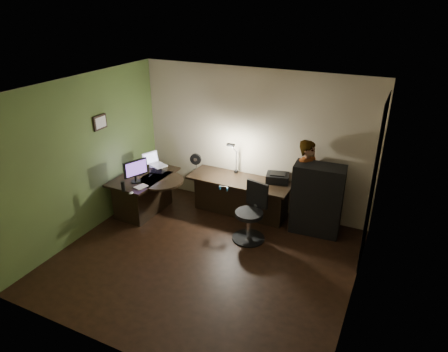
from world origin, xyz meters
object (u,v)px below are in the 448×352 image
at_px(monitor, 135,174).
at_px(person, 307,184).
at_px(desk_left, 145,194).
at_px(desk_right, 239,197).
at_px(office_chair, 249,214).
at_px(cabinet, 317,200).

distance_m(monitor, person, 3.06).
relative_size(desk_left, desk_right, 0.68).
relative_size(office_chair, person, 0.62).
height_order(cabinet, office_chair, cabinet).
xyz_separation_m(desk_left, desk_right, (1.66, 0.69, -0.02)).
bearing_deg(cabinet, monitor, -166.26).
height_order(desk_left, monitor, monitor).
relative_size(monitor, office_chair, 0.46).
distance_m(cabinet, office_chair, 1.21).
distance_m(cabinet, monitor, 3.24).
height_order(cabinet, person, person).
height_order(desk_right, person, person).
height_order(desk_right, office_chair, office_chair).
bearing_deg(person, desk_right, 121.49).
bearing_deg(desk_right, office_chair, -55.52).
height_order(desk_left, cabinet, cabinet).
bearing_deg(desk_left, office_chair, 0.47).
bearing_deg(person, office_chair, 164.70).
xyz_separation_m(desk_left, monitor, (0.04, -0.27, 0.53)).
height_order(cabinet, monitor, cabinet).
xyz_separation_m(desk_left, person, (2.86, 0.88, 0.43)).
height_order(desk_left, office_chair, office_chair).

